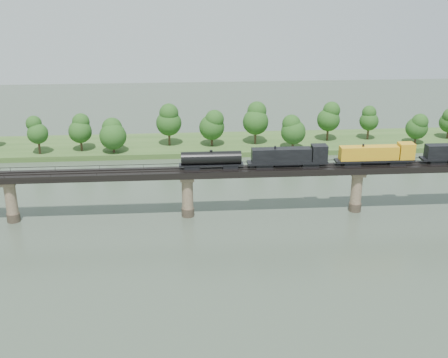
{
  "coord_description": "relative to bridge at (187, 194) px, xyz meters",
  "views": [
    {
      "loc": [
        -0.75,
        -90.98,
        53.94
      ],
      "look_at": [
        8.5,
        30.0,
        9.0
      ],
      "focal_mm": 45.0,
      "sensor_mm": 36.0,
      "label": 1
    }
  ],
  "objects": [
    {
      "name": "bridge_superstructure",
      "position": [
        0.0,
        0.0,
        6.33
      ],
      "size": [
        220.0,
        4.9,
        0.75
      ],
      "color": "black",
      "rests_on": "bridge"
    },
    {
      "name": "ground",
      "position": [
        0.0,
        -30.0,
        -5.46
      ],
      "size": [
        400.0,
        400.0,
        0.0
      ],
      "primitive_type": "plane",
      "color": "#334032",
      "rests_on": "ground"
    },
    {
      "name": "far_bank",
      "position": [
        0.0,
        55.0,
        -4.66
      ],
      "size": [
        300.0,
        24.0,
        1.6
      ],
      "primitive_type": "cube",
      "color": "#325220",
      "rests_on": "ground"
    },
    {
      "name": "freight_train",
      "position": [
        36.98,
        0.0,
        8.51
      ],
      "size": [
        75.19,
        2.93,
        5.18
      ],
      "color": "black",
      "rests_on": "bridge"
    },
    {
      "name": "bridge",
      "position": [
        0.0,
        0.0,
        0.0
      ],
      "size": [
        236.0,
        30.0,
        11.5
      ],
      "color": "#473A2D",
      "rests_on": "ground"
    },
    {
      "name": "far_treeline",
      "position": [
        -8.21,
        50.52,
        3.37
      ],
      "size": [
        289.06,
        17.54,
        13.6
      ],
      "color": "#382619",
      "rests_on": "far_bank"
    }
  ]
}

